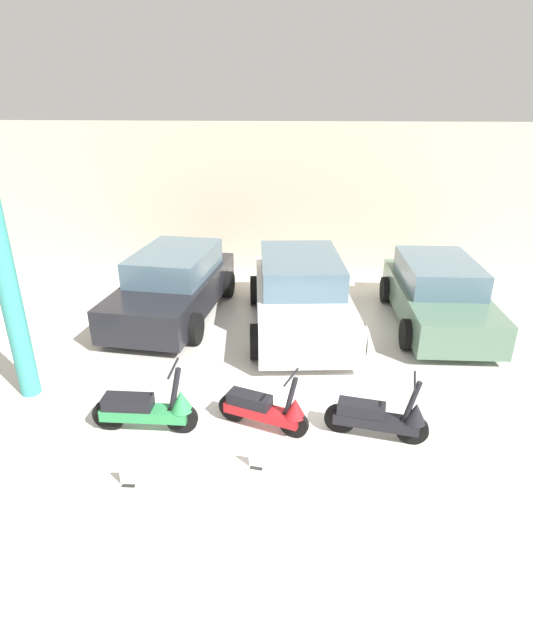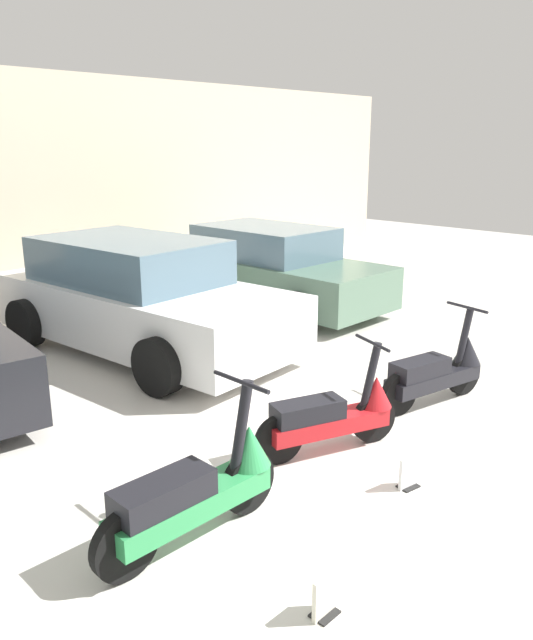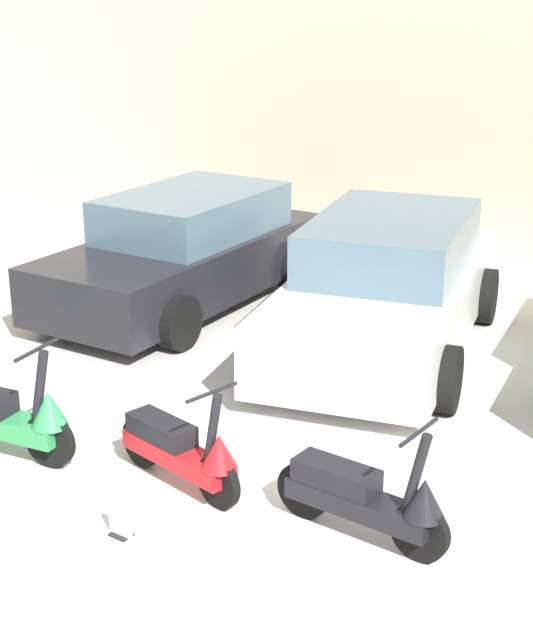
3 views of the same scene
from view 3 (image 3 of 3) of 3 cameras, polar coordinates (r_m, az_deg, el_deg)
The scene contains 8 objects.
ground_plane at distance 6.89m, azimuth -6.54°, elevation -14.85°, with size 28.00×28.00×0.00m, color silver.
wall_back at distance 13.76m, azimuth 12.47°, elevation 10.88°, with size 19.60×0.12×3.79m, color beige.
scooter_front_left at distance 8.54m, azimuth -14.98°, elevation -5.38°, with size 1.50×0.54×1.05m.
scooter_front_right at distance 7.79m, azimuth -4.89°, elevation -7.51°, with size 1.32×0.69×0.96m.
scooter_front_center at distance 7.13m, azimuth 5.91°, elevation -10.21°, with size 1.40×0.58×0.99m.
car_rear_left at distance 12.00m, azimuth -4.79°, elevation 3.96°, with size 2.27×4.19×1.37m.
car_rear_center at distance 10.53m, azimuth 6.93°, elevation 1.82°, with size 2.38×4.39×1.43m.
placard_near_right_scooter at distance 7.34m, azimuth -8.50°, elevation -11.54°, with size 0.20×0.14×0.26m.
Camera 3 is at (3.12, -4.75, 3.89)m, focal length 55.00 mm.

